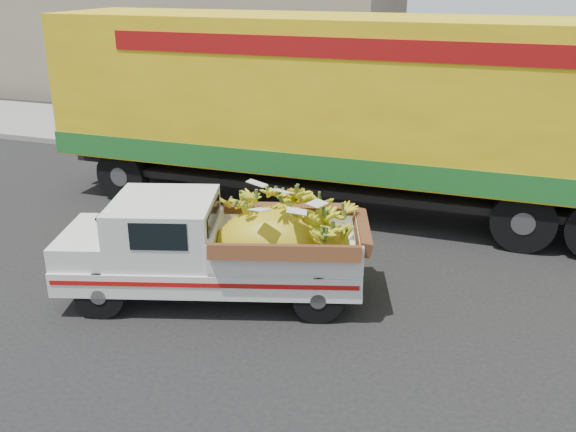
% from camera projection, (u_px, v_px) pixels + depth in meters
% --- Properties ---
extents(ground, '(100.00, 100.00, 0.00)m').
position_uv_depth(ground, '(108.00, 295.00, 9.66)').
color(ground, black).
rests_on(ground, ground).
extents(curb, '(60.00, 0.25, 0.15)m').
position_uv_depth(curb, '(280.00, 163.00, 16.06)').
color(curb, gray).
rests_on(curb, ground).
extents(sidewalk, '(60.00, 4.00, 0.14)m').
position_uv_depth(sidewalk, '(306.00, 144.00, 17.90)').
color(sidewalk, gray).
rests_on(sidewalk, ground).
extents(building_left, '(18.00, 6.00, 5.00)m').
position_uv_depth(building_left, '(159.00, 29.00, 24.78)').
color(building_left, gray).
rests_on(building_left, ground).
extents(pickup_truck, '(4.60, 2.82, 1.52)m').
position_uv_depth(pickup_truck, '(235.00, 246.00, 9.34)').
color(pickup_truck, black).
rests_on(pickup_truck, ground).
extents(semi_trailer, '(12.01, 2.63, 3.80)m').
position_uv_depth(semi_trailer, '(345.00, 106.00, 12.44)').
color(semi_trailer, black).
rests_on(semi_trailer, ground).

